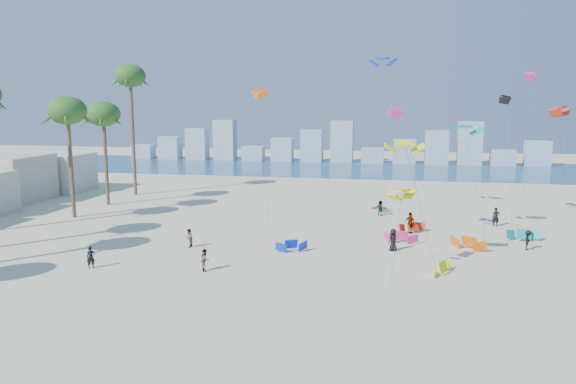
# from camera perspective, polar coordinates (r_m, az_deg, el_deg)

# --- Properties ---
(ground) EXTENTS (220.00, 220.00, 0.00)m
(ground) POSITION_cam_1_polar(r_m,az_deg,el_deg) (29.63, -11.99, -13.45)
(ground) COLOR beige
(ground) RESTS_ON ground
(ocean) EXTENTS (220.00, 220.00, 0.00)m
(ocean) POSITION_cam_1_polar(r_m,az_deg,el_deg) (98.35, 4.49, 2.66)
(ocean) COLOR navy
(ocean) RESTS_ON ground
(kitesurfer_near) EXTENTS (0.69, 0.66, 1.59)m
(kitesurfer_near) POSITION_cam_1_polar(r_m,az_deg,el_deg) (39.92, -20.58, -6.65)
(kitesurfer_near) COLOR black
(kitesurfer_near) RESTS_ON ground
(kitesurfer_mid) EXTENTS (0.85, 0.93, 1.56)m
(kitesurfer_mid) POSITION_cam_1_polar(r_m,az_deg,el_deg) (37.35, -8.98, -7.26)
(kitesurfer_mid) COLOR gray
(kitesurfer_mid) RESTS_ON ground
(kitesurfers_far) EXTENTS (27.56, 16.79, 1.93)m
(kitesurfers_far) POSITION_cam_1_polar(r_m,az_deg,el_deg) (47.84, 12.42, -3.60)
(kitesurfers_far) COLOR black
(kitesurfers_far) RESTS_ON ground
(grounded_kites) EXTENTS (21.97, 14.44, 0.95)m
(grounded_kites) POSITION_cam_1_polar(r_m,az_deg,el_deg) (44.67, 15.25, -5.17)
(grounded_kites) COLOR #0D2DE0
(grounded_kites) RESTS_ON ground
(flying_kites) EXTENTS (33.21, 33.04, 16.39)m
(flying_kites) POSITION_cam_1_polar(r_m,az_deg,el_deg) (48.86, 17.72, 8.96)
(flying_kites) COLOR #F7FF0D
(flying_kites) RESTS_ON ground
(palm_row) EXTENTS (7.79, 44.80, 16.48)m
(palm_row) POSITION_cam_1_polar(r_m,az_deg,el_deg) (52.94, -28.19, 8.52)
(palm_row) COLOR brown
(palm_row) RESTS_ON ground
(distant_skyline) EXTENTS (85.00, 3.00, 8.40)m
(distant_skyline) POSITION_cam_1_polar(r_m,az_deg,el_deg) (108.08, 4.49, 4.90)
(distant_skyline) COLOR #9EADBF
(distant_skyline) RESTS_ON ground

